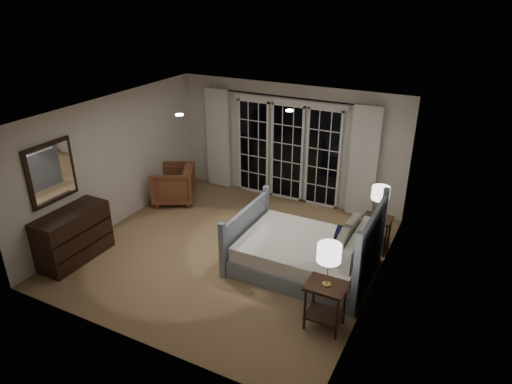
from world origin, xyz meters
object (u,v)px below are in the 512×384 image
at_px(lamp_right, 381,193).
at_px(nightstand_right, 376,229).
at_px(nightstand_left, 325,299).
at_px(dresser, 73,236).
at_px(bed, 307,253).
at_px(lamp_left, 329,253).
at_px(armchair, 173,184).

bearing_deg(lamp_right, nightstand_right, 153.43).
relative_size(nightstand_left, dresser, 0.55).
bearing_deg(bed, nightstand_left, -58.78).
xyz_separation_m(nightstand_left, nightstand_right, (0.14, 2.30, -0.04)).
height_order(lamp_left, lamp_right, lamp_left).
height_order(lamp_right, dresser, lamp_right).
height_order(nightstand_left, lamp_left, lamp_left).
bearing_deg(nightstand_right, lamp_right, -26.57).
relative_size(nightstand_right, armchair, 0.73).
bearing_deg(bed, armchair, 161.82).
height_order(armchair, dresser, dresser).
bearing_deg(lamp_right, dresser, -149.88).
bearing_deg(dresser, armchair, 87.16).
height_order(bed, nightstand_right, bed).
height_order(nightstand_left, armchair, armchair).
xyz_separation_m(lamp_left, armchair, (-4.22, 2.32, -0.78)).
distance_m(bed, armchair, 3.70).
bearing_deg(lamp_right, lamp_left, -93.36).
bearing_deg(nightstand_right, lamp_left, -93.36).
bearing_deg(armchair, lamp_right, 61.39).
relative_size(nightstand_right, lamp_left, 1.04).
height_order(bed, lamp_right, bed).
xyz_separation_m(bed, dresser, (-3.65, -1.46, 0.13)).
relative_size(nightstand_left, lamp_right, 1.19).
height_order(lamp_left, dresser, lamp_left).
bearing_deg(armchair, nightstand_left, 32.81).
distance_m(lamp_right, armchair, 4.41).
bearing_deg(lamp_right, armchair, 179.80).
relative_size(armchair, dresser, 0.69).
relative_size(nightstand_right, lamp_right, 1.10).
distance_m(lamp_left, dresser, 4.42).
relative_size(lamp_left, dresser, 0.48).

